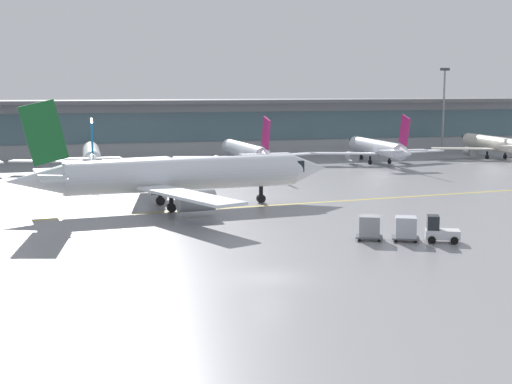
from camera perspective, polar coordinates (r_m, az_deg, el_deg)
name	(u,v)px	position (r m, az deg, el deg)	size (l,w,h in m)	color
ground_plane	(270,278)	(47.54, 1.11, -6.60)	(400.00, 400.00, 0.00)	gray
taxiway_centreline_stripe	(188,211)	(72.79, -5.25, -1.43)	(110.00, 0.36, 0.01)	yellow
terminal_concourse	(133,127)	(132.03, -9.40, 4.97)	(171.19, 11.00, 9.60)	#9EA3A8
gate_airplane_2	(92,155)	(106.94, -12.51, 2.78)	(22.38, 24.04, 7.97)	white
gate_airplane_3	(245,152)	(109.96, -0.82, 3.12)	(22.36, 24.07, 7.97)	silver
gate_airplane_4	(377,148)	(117.55, 9.29, 3.35)	(22.39, 24.00, 7.97)	silver
gate_airplane_5	(493,144)	(130.58, 17.77, 3.54)	(22.33, 24.08, 7.97)	silver
taxiing_regional_jet	(180,175)	(74.16, -5.86, 1.29)	(32.89, 30.40, 10.89)	silver
baggage_tug	(440,231)	(59.62, 13.92, -2.92)	(2.94, 2.41, 2.10)	silver
cargo_dolly_lead	(406,228)	(59.41, 11.44, -2.72)	(2.57, 2.31, 1.94)	#595B60
cargo_dolly_trailing	(369,227)	(59.33, 8.71, -2.67)	(2.57, 2.31, 1.94)	#595B60
apron_light_mast_1	(444,106)	(141.78, 14.22, 6.42)	(1.80, 0.36, 15.27)	gray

